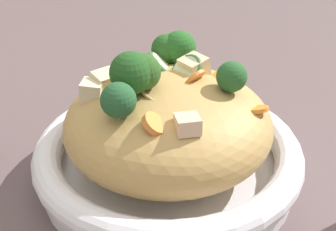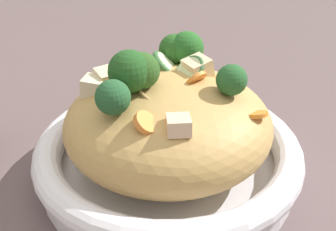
# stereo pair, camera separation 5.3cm
# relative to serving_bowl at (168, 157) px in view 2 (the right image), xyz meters

# --- Properties ---
(ground_plane) EXTENTS (3.00, 3.00, 0.00)m
(ground_plane) POSITION_rel_serving_bowl_xyz_m (0.00, 0.00, -0.03)
(ground_plane) COLOR #5B4A4B
(serving_bowl) EXTENTS (0.33, 0.33, 0.06)m
(serving_bowl) POSITION_rel_serving_bowl_xyz_m (0.00, 0.00, 0.00)
(serving_bowl) COLOR white
(serving_bowl) RESTS_ON ground_plane
(noodle_heap) EXTENTS (0.25, 0.25, 0.12)m
(noodle_heap) POSITION_rel_serving_bowl_xyz_m (-0.00, -0.00, 0.05)
(noodle_heap) COLOR tan
(noodle_heap) RESTS_ON serving_bowl
(broccoli_florets) EXTENTS (0.16, 0.19, 0.07)m
(broccoli_florets) POSITION_rel_serving_bowl_xyz_m (-0.01, 0.02, 0.12)
(broccoli_florets) COLOR #97B770
(broccoli_florets) RESTS_ON serving_bowl
(carrot_coins) EXTENTS (0.15, 0.14, 0.04)m
(carrot_coins) POSITION_rel_serving_bowl_xyz_m (0.05, -0.01, 0.10)
(carrot_coins) COLOR orange
(carrot_coins) RESTS_ON serving_bowl
(zucchini_slices) EXTENTS (0.08, 0.08, 0.04)m
(zucchini_slices) POSITION_rel_serving_bowl_xyz_m (0.01, 0.04, 0.10)
(zucchini_slices) COLOR beige
(zucchini_slices) RESTS_ON serving_bowl
(chicken_chunks) EXTENTS (0.16, 0.15, 0.04)m
(chicken_chunks) POSITION_rel_serving_bowl_xyz_m (-0.03, 0.00, 0.10)
(chicken_chunks) COLOR beige
(chicken_chunks) RESTS_ON serving_bowl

